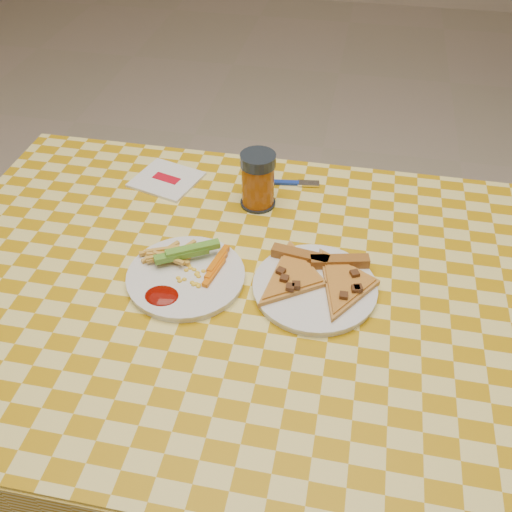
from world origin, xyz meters
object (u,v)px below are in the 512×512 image
Objects in this scene: plate_right at (315,288)px; drink_glass at (258,181)px; table at (251,313)px; plate_left at (186,278)px.

drink_glass is at bearing 122.34° from plate_right.
table is 0.14m from plate_left.
plate_right is (0.12, 0.01, 0.08)m from table.
plate_left is (-0.12, -0.01, 0.08)m from table.
table is 5.75× the size of plate_right.
plate_left is 0.97× the size of plate_right.
table is at bearing -174.94° from plate_right.
plate_right is at bearing 4.34° from plate_left.
plate_left is at bearing -176.37° from table.
plate_left is 0.24m from plate_right.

